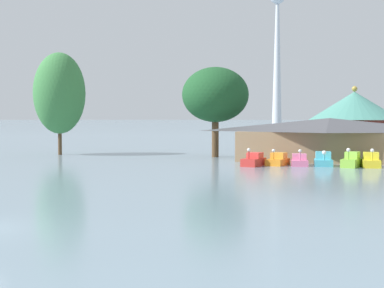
% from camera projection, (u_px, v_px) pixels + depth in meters
% --- Properties ---
extents(pedal_boat_red, '(1.97, 3.21, 1.73)m').
position_uv_depth(pedal_boat_red, '(254.00, 161.00, 53.37)').
color(pedal_boat_red, red).
rests_on(pedal_boat_red, ground).
extents(pedal_boat_orange, '(2.04, 3.08, 1.60)m').
position_uv_depth(pedal_boat_orange, '(278.00, 160.00, 54.15)').
color(pedal_boat_orange, orange).
rests_on(pedal_boat_orange, ground).
extents(pedal_boat_pink, '(1.93, 3.12, 1.61)m').
position_uv_depth(pedal_boat_pink, '(299.00, 161.00, 53.80)').
color(pedal_boat_pink, pink).
rests_on(pedal_boat_pink, ground).
extents(pedal_boat_cyan, '(1.94, 2.77, 1.51)m').
position_uv_depth(pedal_boat_cyan, '(323.00, 160.00, 53.37)').
color(pedal_boat_cyan, '#4CB7CC').
rests_on(pedal_boat_cyan, ground).
extents(pedal_boat_lime, '(1.92, 3.15, 1.80)m').
position_uv_depth(pedal_boat_lime, '(352.00, 161.00, 52.17)').
color(pedal_boat_lime, '#8CCC3F').
rests_on(pedal_boat_lime, ground).
extents(pedal_boat_yellow, '(1.72, 2.33, 1.76)m').
position_uv_depth(pedal_boat_yellow, '(371.00, 161.00, 51.75)').
color(pedal_boat_yellow, yellow).
rests_on(pedal_boat_yellow, ground).
extents(boathouse, '(19.74, 8.38, 4.47)m').
position_uv_depth(boathouse, '(329.00, 139.00, 58.85)').
color(boathouse, '#9E7F5B').
rests_on(boathouse, ground).
extents(green_roof_pavilion, '(11.50, 11.50, 8.51)m').
position_uv_depth(green_roof_pavilion, '(354.00, 117.00, 72.47)').
color(green_roof_pavilion, '#993328').
rests_on(green_roof_pavilion, ground).
extents(shoreline_tree_tall_left, '(6.24, 6.24, 12.38)m').
position_uv_depth(shoreline_tree_tall_left, '(59.00, 93.00, 69.00)').
color(shoreline_tree_tall_left, brown).
rests_on(shoreline_tree_tall_left, ground).
extents(shoreline_tree_mid, '(7.62, 7.62, 10.28)m').
position_uv_depth(shoreline_tree_mid, '(215.00, 95.00, 65.00)').
color(shoreline_tree_mid, brown).
rests_on(shoreline_tree_mid, ground).
extents(distant_broadcast_tower, '(7.77, 7.77, 114.06)m').
position_uv_depth(distant_broadcast_tower, '(277.00, 23.00, 269.21)').
color(distant_broadcast_tower, silver).
rests_on(distant_broadcast_tower, ground).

